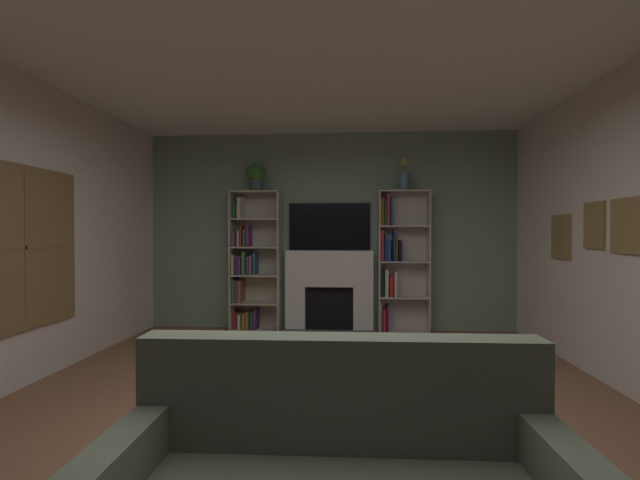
{
  "coord_description": "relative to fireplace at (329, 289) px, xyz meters",
  "views": [
    {
      "loc": [
        0.27,
        -2.62,
        1.34
      ],
      "look_at": [
        0.0,
        1.29,
        1.29
      ],
      "focal_mm": 23.27,
      "sensor_mm": 36.0,
      "label": 1
    }
  ],
  "objects": [
    {
      "name": "bookshelf_left",
      "position": [
        -1.1,
        -0.03,
        0.31
      ],
      "size": [
        0.68,
        0.34,
        1.93
      ],
      "color": "beige",
      "rests_on": "ground_plane"
    },
    {
      "name": "fireplace",
      "position": [
        0.0,
        0.0,
        0.0
      ],
      "size": [
        1.31,
        0.48,
        1.12
      ],
      "color": "white",
      "rests_on": "ground_plane"
    },
    {
      "name": "ceiling",
      "position": [
        0.0,
        -3.12,
        2.22
      ],
      "size": [
        5.26,
        6.55,
        0.06
      ],
      "primitive_type": "cube",
      "color": "white",
      "rests_on": "wall_back_accent"
    },
    {
      "name": "tv",
      "position": [
        0.0,
        0.07,
        0.87
      ],
      "size": [
        1.13,
        0.06,
        0.65
      ],
      "primitive_type": "cube",
      "color": "black",
      "rests_on": "fireplace"
    },
    {
      "name": "wall_back_accent",
      "position": [
        0.0,
        0.13,
        0.81
      ],
      "size": [
        5.26,
        0.06,
        2.76
      ],
      "primitive_type": "cube",
      "color": "gray",
      "rests_on": "ground_plane"
    },
    {
      "name": "ground_plane",
      "position": [
        0.0,
        -3.12,
        -0.58
      ],
      "size": [
        7.72,
        7.72,
        0.0
      ],
      "primitive_type": "plane",
      "color": "#8B5F43"
    },
    {
      "name": "coffee_table",
      "position": [
        0.24,
        -3.4,
        -0.24
      ],
      "size": [
        0.83,
        0.55,
        0.39
      ],
      "color": "brown",
      "rests_on": "ground_plane"
    },
    {
      "name": "bookshelf_right",
      "position": [
        0.93,
        -0.0,
        0.39
      ],
      "size": [
        0.68,
        0.28,
        1.93
      ],
      "color": "beige",
      "rests_on": "ground_plane"
    },
    {
      "name": "vase_with_flowers",
      "position": [
        1.02,
        -0.05,
        1.51
      ],
      "size": [
        0.13,
        0.13,
        0.44
      ],
      "color": "teal",
      "rests_on": "bookshelf_right"
    },
    {
      "name": "potted_plant",
      "position": [
        -1.02,
        -0.05,
        1.57
      ],
      "size": [
        0.25,
        0.25,
        0.39
      ],
      "color": "#435454",
      "rests_on": "bookshelf_left"
    }
  ]
}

